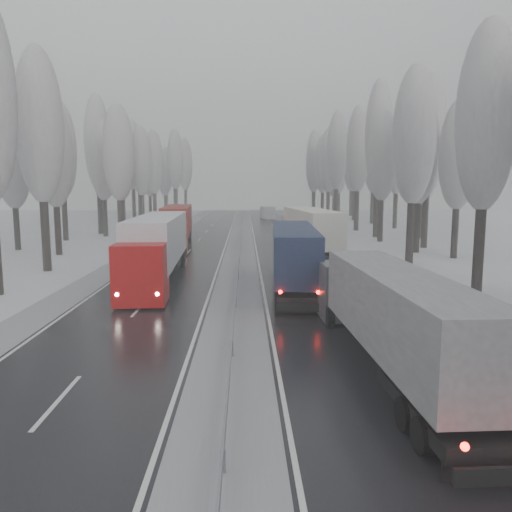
{
  "coord_description": "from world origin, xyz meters",
  "views": [
    {
      "loc": [
        0.52,
        -14.72,
        6.54
      ],
      "look_at": [
        1.22,
        16.82,
        2.2
      ],
      "focal_mm": 35.0,
      "sensor_mm": 36.0,
      "label": 1
    }
  ],
  "objects_px": {
    "truck_blue_box": "(293,252)",
    "truck_red_red": "(177,223)",
    "truck_red_white": "(157,245)",
    "truck_grey_tarp": "(388,310)",
    "truck_cream_box": "(309,229)",
    "box_truck_distant": "(268,213)"
  },
  "relations": [
    {
      "from": "truck_grey_tarp",
      "to": "truck_blue_box",
      "type": "distance_m",
      "value": 14.96
    },
    {
      "from": "truck_blue_box",
      "to": "truck_red_white",
      "type": "relative_size",
      "value": 0.89
    },
    {
      "from": "truck_blue_box",
      "to": "truck_red_white",
      "type": "bearing_deg",
      "value": 171.34
    },
    {
      "from": "box_truck_distant",
      "to": "truck_grey_tarp",
      "type": "bearing_deg",
      "value": -95.38
    },
    {
      "from": "truck_blue_box",
      "to": "truck_red_red",
      "type": "xyz_separation_m",
      "value": [
        -10.64,
        22.98,
        0.23
      ]
    },
    {
      "from": "truck_blue_box",
      "to": "truck_red_red",
      "type": "distance_m",
      "value": 25.33
    },
    {
      "from": "truck_red_white",
      "to": "truck_cream_box",
      "type": "bearing_deg",
      "value": 45.05
    },
    {
      "from": "truck_grey_tarp",
      "to": "truck_cream_box",
      "type": "relative_size",
      "value": 0.82
    },
    {
      "from": "truck_cream_box",
      "to": "truck_red_white",
      "type": "bearing_deg",
      "value": -137.0
    },
    {
      "from": "truck_red_white",
      "to": "truck_red_red",
      "type": "bearing_deg",
      "value": 91.45
    },
    {
      "from": "truck_red_white",
      "to": "truck_red_red",
      "type": "xyz_separation_m",
      "value": [
        -1.45,
        21.07,
        -0.05
      ]
    },
    {
      "from": "truck_blue_box",
      "to": "truck_red_white",
      "type": "height_order",
      "value": "truck_red_white"
    },
    {
      "from": "box_truck_distant",
      "to": "truck_red_white",
      "type": "xyz_separation_m",
      "value": [
        -10.73,
        -69.0,
        1.27
      ]
    },
    {
      "from": "truck_cream_box",
      "to": "truck_red_white",
      "type": "relative_size",
      "value": 1.0
    },
    {
      "from": "box_truck_distant",
      "to": "truck_red_white",
      "type": "height_order",
      "value": "truck_red_white"
    },
    {
      "from": "truck_grey_tarp",
      "to": "truck_red_white",
      "type": "xyz_separation_m",
      "value": [
        -11.18,
        16.74,
        0.48
      ]
    },
    {
      "from": "truck_red_white",
      "to": "truck_grey_tarp",
      "type": "bearing_deg",
      "value": -58.75
    },
    {
      "from": "truck_red_white",
      "to": "truck_red_red",
      "type": "distance_m",
      "value": 21.12
    },
    {
      "from": "truck_grey_tarp",
      "to": "box_truck_distant",
      "type": "relative_size",
      "value": 1.95
    },
    {
      "from": "truck_cream_box",
      "to": "truck_red_red",
      "type": "xyz_separation_m",
      "value": [
        -13.58,
        7.81,
        -0.04
      ]
    },
    {
      "from": "truck_grey_tarp",
      "to": "truck_cream_box",
      "type": "bearing_deg",
      "value": 86.06
    },
    {
      "from": "box_truck_distant",
      "to": "truck_red_red",
      "type": "distance_m",
      "value": 49.47
    }
  ]
}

